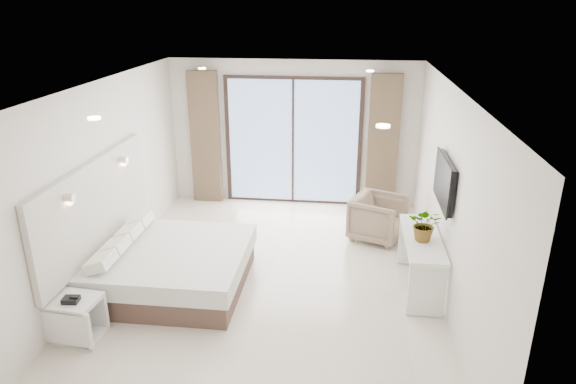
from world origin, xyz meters
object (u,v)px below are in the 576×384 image
object	(u,v)px
armchair	(378,216)
console_desk	(421,251)
nightstand	(76,318)
bed	(171,267)

from	to	relation	value
armchair	console_desk	bearing A→B (deg)	-139.57
console_desk	nightstand	bearing A→B (deg)	-158.72
bed	nightstand	bearing A→B (deg)	-119.96
nightstand	console_desk	distance (m)	4.37
console_desk	armchair	size ratio (longest dim) A/B	1.86
nightstand	armchair	world-z (taller)	armchair
bed	nightstand	xyz separation A→B (m)	(-0.71, -1.23, -0.04)
bed	nightstand	world-z (taller)	bed
armchair	nightstand	bearing A→B (deg)	153.16
nightstand	console_desk	bearing A→B (deg)	26.85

